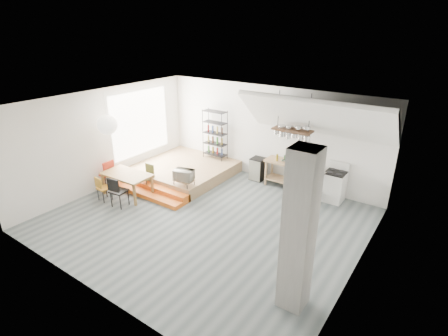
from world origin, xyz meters
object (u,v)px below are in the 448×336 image
Objects in this scene: rolling_cart at (307,181)px; stove at (334,186)px; dining_table at (127,176)px; mini_fridge at (258,169)px.

stove is at bearing 35.24° from rolling_cart.
mini_fridge is at bearing 49.62° from dining_table.
mini_fridge is (2.73, 3.40, -0.27)m from dining_table.
rolling_cart is at bearing -146.83° from stove.
mini_fridge is (-1.98, 0.50, -0.23)m from rolling_cart.
stove is at bearing -0.94° from mini_fridge.
rolling_cart is (4.71, 2.90, -0.04)m from dining_table.
stove is 6.36m from dining_table.
rolling_cart reaches higher than dining_table.
rolling_cart is 2.05m from mini_fridge.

